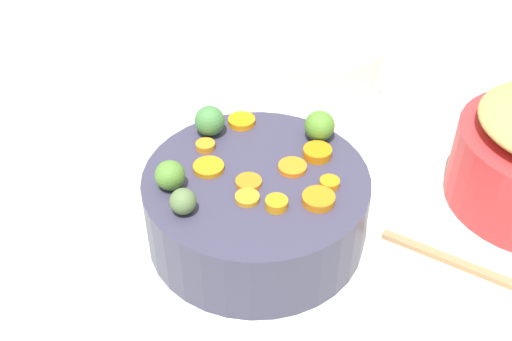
{
  "coord_description": "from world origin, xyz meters",
  "views": [
    {
      "loc": [
        -0.04,
        0.55,
        0.62
      ],
      "look_at": [
        -0.01,
        -0.04,
        0.13
      ],
      "focal_mm": 44.01,
      "sensor_mm": 36.0,
      "label": 1
    }
  ],
  "objects": [
    {
      "name": "tabletop",
      "position": [
        0.0,
        0.0,
        0.01
      ],
      "size": [
        2.4,
        2.4,
        0.02
      ],
      "primitive_type": "cube",
      "color": "silver",
      "rests_on": "ground"
    },
    {
      "name": "serving_bowl_carrots",
      "position": [
        -0.01,
        -0.04,
        0.07
      ],
      "size": [
        0.28,
        0.28,
        0.1
      ],
      "primitive_type": "cylinder",
      "color": "#39354E",
      "rests_on": "tabletop"
    },
    {
      "name": "carrot_slice_0",
      "position": [
        0.0,
        -0.03,
        0.12
      ],
      "size": [
        0.04,
        0.04,
        0.01
      ],
      "primitive_type": "cylinder",
      "rotation": [
        0.0,
        0.0,
        1.18
      ],
      "color": "orange",
      "rests_on": "serving_bowl_carrots"
    },
    {
      "name": "carrot_slice_1",
      "position": [
        -0.03,
        0.01,
        0.13
      ],
      "size": [
        0.04,
        0.04,
        0.01
      ],
      "primitive_type": "cylinder",
      "rotation": [
        0.0,
        0.0,
        4.16
      ],
      "color": "orange",
      "rests_on": "serving_bowl_carrots"
    },
    {
      "name": "carrot_slice_2",
      "position": [
        -0.05,
        -0.06,
        0.12
      ],
      "size": [
        0.04,
        0.04,
        0.01
      ],
      "primitive_type": "cylinder",
      "rotation": [
        0.0,
        0.0,
        4.72
      ],
      "color": "orange",
      "rests_on": "serving_bowl_carrots"
    },
    {
      "name": "carrot_slice_3",
      "position": [
        -0.08,
        0.0,
        0.12
      ],
      "size": [
        0.05,
        0.05,
        0.01
      ],
      "primitive_type": "cylinder",
      "rotation": [
        0.0,
        0.0,
        5.84
      ],
      "color": "orange",
      "rests_on": "serving_bowl_carrots"
    },
    {
      "name": "carrot_slice_4",
      "position": [
        0.05,
        -0.05,
        0.12
      ],
      "size": [
        0.05,
        0.05,
        0.01
      ],
      "primitive_type": "cylinder",
      "rotation": [
        0.0,
        0.0,
        4.27
      ],
      "color": "orange",
      "rests_on": "serving_bowl_carrots"
    },
    {
      "name": "carrot_slice_5",
      "position": [
        -0.08,
        -0.09,
        0.13
      ],
      "size": [
        0.04,
        0.04,
        0.01
      ],
      "primitive_type": "cylinder",
      "rotation": [
        0.0,
        0.0,
        4.59
      ],
      "color": "orange",
      "rests_on": "serving_bowl_carrots"
    },
    {
      "name": "carrot_slice_6",
      "position": [
        0.02,
        -0.16,
        0.12
      ],
      "size": [
        0.05,
        0.05,
        0.01
      ],
      "primitive_type": "cylinder",
      "rotation": [
        0.0,
        0.0,
        3.74
      ],
      "color": "orange",
      "rests_on": "serving_bowl_carrots"
    },
    {
      "name": "carrot_slice_7",
      "position": [
        0.06,
        -0.1,
        0.12
      ],
      "size": [
        0.03,
        0.03,
        0.01
      ],
      "primitive_type": "cylinder",
      "rotation": [
        0.0,
        0.0,
        1.88
      ],
      "color": "orange",
      "rests_on": "serving_bowl_carrots"
    },
    {
      "name": "carrot_slice_8",
      "position": [
        -0.1,
        -0.03,
        0.12
      ],
      "size": [
        0.03,
        0.03,
        0.01
      ],
      "primitive_type": "cylinder",
      "rotation": [
        0.0,
        0.0,
        3.67
      ],
      "color": "orange",
      "rests_on": "serving_bowl_carrots"
    },
    {
      "name": "carrot_slice_9",
      "position": [
        -0.0,
        0.0,
        0.12
      ],
      "size": [
        0.04,
        0.04,
        0.01
      ],
      "primitive_type": "cylinder",
      "rotation": [
        0.0,
        0.0,
        5.26
      ],
      "color": "orange",
      "rests_on": "serving_bowl_carrots"
    },
    {
      "name": "brussels_sprout_0",
      "position": [
        0.09,
        -0.02,
        0.14
      ],
      "size": [
        0.04,
        0.04,
        0.04
      ],
      "primitive_type": "sphere",
      "color": "#507F2F",
      "rests_on": "serving_bowl_carrots"
    },
    {
      "name": "brussels_sprout_1",
      "position": [
        0.07,
        0.02,
        0.14
      ],
      "size": [
        0.03,
        0.03,
        0.03
      ],
      "primitive_type": "sphere",
      "color": "#566E40",
      "rests_on": "serving_bowl_carrots"
    },
    {
      "name": "brussels_sprout_2",
      "position": [
        0.06,
        -0.13,
        0.14
      ],
      "size": [
        0.04,
        0.04,
        0.04
      ],
      "primitive_type": "sphere",
      "color": "#437C3E",
      "rests_on": "serving_bowl_carrots"
    },
    {
      "name": "brussels_sprout_3",
      "position": [
        -0.09,
        -0.13,
        0.14
      ],
      "size": [
        0.04,
        0.04,
        0.04
      ],
      "primitive_type": "sphere",
      "color": "#53882D",
      "rests_on": "serving_bowl_carrots"
    },
    {
      "name": "casserole_dish",
      "position": [
        -0.1,
        -0.4,
        0.07
      ],
      "size": [
        0.22,
        0.22,
        0.11
      ],
      "primitive_type": "cylinder",
      "color": "white",
      "rests_on": "tabletop"
    }
  ]
}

